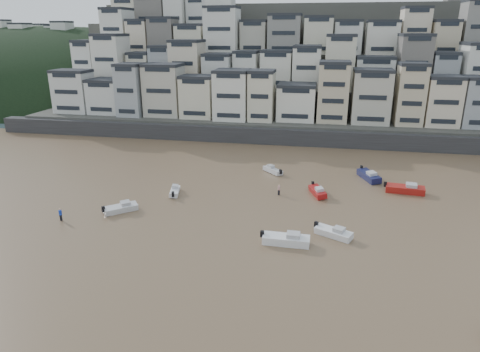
% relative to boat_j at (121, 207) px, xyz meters
% --- Properties ---
extents(ground, '(400.00, 400.00, 0.00)m').
position_rel_boat_j_xyz_m(ground, '(9.52, -22.99, -0.69)').
color(ground, brown).
rests_on(ground, ground).
extents(sea_strip, '(340.00, 340.00, 0.00)m').
position_rel_boat_j_xyz_m(sea_strip, '(-100.48, 122.01, -0.69)').
color(sea_strip, '#4D636E').
rests_on(sea_strip, ground).
extents(harbor_wall, '(140.00, 3.00, 3.50)m').
position_rel_boat_j_xyz_m(harbor_wall, '(19.52, 42.01, 1.06)').
color(harbor_wall, '#38383A').
rests_on(harbor_wall, ground).
extents(hillside, '(141.04, 66.00, 50.00)m').
position_rel_boat_j_xyz_m(hillside, '(24.26, 81.85, 12.32)').
color(hillside, '#4C4C47').
rests_on(hillside, ground).
extents(headland, '(216.00, 135.00, 53.33)m').
position_rel_boat_j_xyz_m(headland, '(-85.48, 112.01, -0.67)').
color(headland, black).
rests_on(headland, ground).
extents(boat_j, '(4.91, 4.58, 1.38)m').
position_rel_boat_j_xyz_m(boat_j, '(0.00, 0.00, 0.00)').
color(boat_j, silver).
rests_on(boat_j, ground).
extents(boat_h, '(4.37, 4.39, 1.27)m').
position_rel_boat_j_xyz_m(boat_h, '(18.97, 21.30, -0.05)').
color(boat_h, silver).
rests_on(boat_h, ground).
extents(boat_i, '(4.21, 6.66, 1.73)m').
position_rel_boat_j_xyz_m(boat_i, '(35.53, 20.88, 0.17)').
color(boat_i, '#151942').
rests_on(boat_i, ground).
extents(boat_e, '(3.32, 5.41, 1.40)m').
position_rel_boat_j_xyz_m(boat_e, '(27.06, 11.85, 0.01)').
color(boat_e, maroon).
rests_on(boat_e, ground).
extents(boat_g, '(6.53, 2.75, 1.73)m').
position_rel_boat_j_xyz_m(boat_g, '(40.54, 15.36, 0.17)').
color(boat_g, maroon).
rests_on(boat_g, ground).
extents(boat_b, '(5.33, 3.83, 1.40)m').
position_rel_boat_j_xyz_m(boat_b, '(29.29, -2.10, 0.01)').
color(boat_b, white).
rests_on(boat_b, ground).
extents(boat_a, '(6.16, 2.12, 1.67)m').
position_rel_boat_j_xyz_m(boat_a, '(23.70, -5.19, 0.14)').
color(boat_a, white).
rests_on(boat_a, ground).
extents(boat_f, '(2.29, 4.53, 1.18)m').
position_rel_boat_j_xyz_m(boat_f, '(5.17, 8.03, -0.10)').
color(boat_f, white).
rests_on(boat_f, ground).
extents(person_blue, '(0.44, 0.44, 1.74)m').
position_rel_boat_j_xyz_m(person_blue, '(-6.63, -4.20, 0.18)').
color(person_blue, '#1736AF').
rests_on(person_blue, ground).
extents(person_pink, '(0.44, 0.44, 1.74)m').
position_rel_boat_j_xyz_m(person_pink, '(21.17, 10.70, 0.18)').
color(person_pink, '#CB948F').
rests_on(person_pink, ground).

